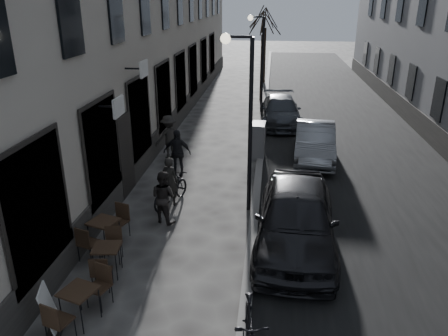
% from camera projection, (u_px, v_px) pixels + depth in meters
% --- Properties ---
extents(road, '(7.30, 60.00, 0.00)m').
position_uv_depth(road, '(336.00, 124.00, 22.00)').
color(road, black).
rests_on(road, ground).
extents(kerb, '(0.25, 60.00, 0.12)m').
position_uv_depth(kerb, '(264.00, 120.00, 22.35)').
color(kerb, gray).
rests_on(kerb, ground).
extents(streetlamp_near, '(0.90, 0.28, 5.09)m').
position_uv_depth(streetlamp_near, '(245.00, 106.00, 12.00)').
color(streetlamp_near, black).
rests_on(streetlamp_near, ground).
extents(streetlamp_far, '(0.90, 0.28, 5.09)m').
position_uv_depth(streetlamp_far, '(260.00, 54.00, 23.10)').
color(streetlamp_far, black).
rests_on(streetlamp_far, ground).
extents(tree_near, '(2.40, 2.40, 5.70)m').
position_uv_depth(tree_near, '(263.00, 21.00, 25.32)').
color(tree_near, black).
rests_on(tree_near, ground).
extents(tree_far, '(2.40, 2.40, 5.70)m').
position_uv_depth(tree_far, '(266.00, 16.00, 30.87)').
color(tree_far, black).
rests_on(tree_far, ground).
extents(bistro_set_a, '(0.87, 1.55, 0.89)m').
position_uv_depth(bistro_set_a, '(80.00, 303.00, 8.44)').
color(bistro_set_a, black).
rests_on(bistro_set_a, ground).
extents(bistro_set_b, '(0.66, 1.49, 0.86)m').
position_uv_depth(bistro_set_b, '(107.00, 258.00, 9.92)').
color(bistro_set_b, black).
rests_on(bistro_set_b, ground).
extents(bistro_set_c, '(0.91, 1.63, 0.93)m').
position_uv_depth(bistro_set_c, '(104.00, 232.00, 10.94)').
color(bistro_set_c, black).
rests_on(bistro_set_c, ground).
extents(sign_board, '(0.46, 0.60, 0.94)m').
position_uv_depth(sign_board, '(50.00, 313.00, 8.28)').
color(sign_board, black).
rests_on(sign_board, ground).
extents(utility_cabinet, '(0.55, 0.95, 1.40)m').
position_uv_depth(utility_cabinet, '(258.00, 140.00, 17.16)').
color(utility_cabinet, '#5F5F61').
rests_on(utility_cabinet, ground).
extents(bicycle, '(1.19, 1.89, 0.94)m').
position_uv_depth(bicycle, '(171.00, 190.00, 13.32)').
color(bicycle, black).
rests_on(bicycle, ground).
extents(cyclist_rider, '(0.65, 0.53, 1.53)m').
position_uv_depth(cyclist_rider, '(170.00, 181.00, 13.21)').
color(cyclist_rider, black).
rests_on(cyclist_rider, ground).
extents(pedestrian_near, '(0.92, 0.85, 1.53)m').
position_uv_depth(pedestrian_near, '(163.00, 197.00, 12.18)').
color(pedestrian_near, black).
rests_on(pedestrian_near, ground).
extents(pedestrian_mid, '(1.28, 1.17, 1.72)m').
position_uv_depth(pedestrian_mid, '(169.00, 137.00, 17.03)').
color(pedestrian_mid, '#2B2926').
rests_on(pedestrian_mid, ground).
extents(pedestrian_far, '(1.00, 0.44, 1.68)m').
position_uv_depth(pedestrian_far, '(177.00, 153.00, 15.40)').
color(pedestrian_far, black).
rests_on(pedestrian_far, ground).
extents(car_near, '(2.22, 4.98, 1.66)m').
position_uv_depth(car_near, '(296.00, 218.00, 10.89)').
color(car_near, black).
rests_on(car_near, ground).
extents(car_mid, '(1.77, 4.32, 1.39)m').
position_uv_depth(car_mid, '(315.00, 142.00, 16.98)').
color(car_mid, gray).
rests_on(car_mid, ground).
extents(car_far, '(2.13, 4.73, 1.34)m').
position_uv_depth(car_far, '(281.00, 111.00, 21.68)').
color(car_far, '#33363C').
rests_on(car_far, ground).
extents(moped, '(0.76, 1.96, 1.15)m').
position_uv_depth(moped, '(250.00, 335.00, 7.47)').
color(moped, black).
rests_on(moped, ground).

